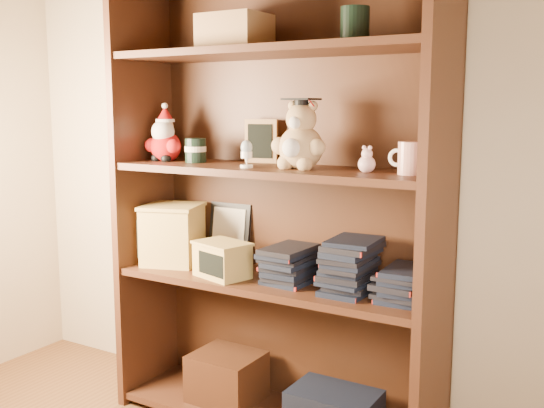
{
  "coord_description": "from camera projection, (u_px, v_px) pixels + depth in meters",
  "views": [
    {
      "loc": [
        0.97,
        -0.57,
        1.16
      ],
      "look_at": [
        -0.16,
        1.3,
        0.82
      ],
      "focal_mm": 42.0,
      "sensor_mm": 36.0,
      "label": 1
    }
  ],
  "objects": [
    {
      "name": "teacher_mug",
      "position": [
        410.0,
        158.0,
        1.93
      ],
      "size": [
        0.11,
        0.08,
        0.1
      ],
      "color": "silver",
      "rests_on": "shelf_upper"
    },
    {
      "name": "teachers_tin",
      "position": [
        196.0,
        150.0,
        2.35
      ],
      "size": [
        0.08,
        0.08,
        0.09
      ],
      "color": "black",
      "rests_on": "shelf_upper"
    },
    {
      "name": "egg_cup",
      "position": [
        247.0,
        153.0,
        2.15
      ],
      "size": [
        0.04,
        0.04,
        0.09
      ],
      "color": "white",
      "rests_on": "shelf_upper"
    },
    {
      "name": "chalkboard_plaque",
      "position": [
        261.0,
        142.0,
        2.33
      ],
      "size": [
        0.13,
        0.08,
        0.16
      ],
      "color": "#9E7547",
      "rests_on": "shelf_upper"
    },
    {
      "name": "book_stack_left",
      "position": [
        289.0,
        264.0,
        2.21
      ],
      "size": [
        0.14,
        0.2,
        0.13
      ],
      "color": "black",
      "rests_on": "shelf_lower"
    },
    {
      "name": "bookcase",
      "position": [
        279.0,
        214.0,
        2.26
      ],
      "size": [
        1.2,
        0.35,
        1.6
      ],
      "color": "#422212",
      "rests_on": "ground"
    },
    {
      "name": "treats_box",
      "position": [
        173.0,
        234.0,
        2.46
      ],
      "size": [
        0.27,
        0.27,
        0.23
      ],
      "color": "tan",
      "rests_on": "shelf_lower"
    },
    {
      "name": "shelf_upper",
      "position": [
        272.0,
        170.0,
        2.19
      ],
      "size": [
        1.14,
        0.33,
        0.02
      ],
      "color": "#422212",
      "rests_on": "ground"
    },
    {
      "name": "book_stack_right",
      "position": [
        404.0,
        283.0,
        2.0
      ],
      "size": [
        0.14,
        0.2,
        0.11
      ],
      "color": "black",
      "rests_on": "shelf_lower"
    },
    {
      "name": "grad_teddy_bear",
      "position": [
        300.0,
        141.0,
        2.11
      ],
      "size": [
        0.2,
        0.17,
        0.24
      ],
      "color": "tan",
      "rests_on": "shelf_upper"
    },
    {
      "name": "pink_figurine",
      "position": [
        367.0,
        162.0,
        2.01
      ],
      "size": [
        0.06,
        0.06,
        0.09
      ],
      "color": "beige",
      "rests_on": "shelf_upper"
    },
    {
      "name": "pencils_box",
      "position": [
        222.0,
        259.0,
        2.27
      ],
      "size": [
        0.23,
        0.19,
        0.13
      ],
      "color": "tan",
      "rests_on": "shelf_lower"
    },
    {
      "name": "santa_plush",
      "position": [
        165.0,
        139.0,
        2.41
      ],
      "size": [
        0.16,
        0.12,
        0.23
      ],
      "color": "#A50F0F",
      "rests_on": "shelf_upper"
    },
    {
      "name": "book_stack_mid",
      "position": [
        350.0,
        266.0,
        2.09
      ],
      "size": [
        0.14,
        0.2,
        0.18
      ],
      "color": "black",
      "rests_on": "shelf_lower"
    },
    {
      "name": "certificate_frame",
      "position": [
        229.0,
        233.0,
        2.49
      ],
      "size": [
        0.19,
        0.05,
        0.23
      ],
      "color": "black",
      "rests_on": "shelf_lower"
    },
    {
      "name": "shelf_lower",
      "position": [
        272.0,
        283.0,
        2.25
      ],
      "size": [
        1.14,
        0.33,
        0.02
      ],
      "color": "#422212",
      "rests_on": "ground"
    }
  ]
}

